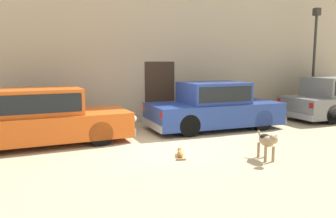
# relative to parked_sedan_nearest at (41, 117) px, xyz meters

# --- Properties ---
(ground_plane) EXTENTS (80.00, 80.00, 0.00)m
(ground_plane) POSITION_rel_parked_sedan_nearest_xyz_m (2.78, -1.32, -0.71)
(ground_plane) COLOR tan
(parked_sedan_nearest) EXTENTS (4.59, 1.90, 1.43)m
(parked_sedan_nearest) POSITION_rel_parked_sedan_nearest_xyz_m (0.00, 0.00, 0.00)
(parked_sedan_nearest) COLOR #D15619
(parked_sedan_nearest) RESTS_ON ground_plane
(parked_sedan_second) EXTENTS (4.29, 1.84, 1.47)m
(parked_sedan_second) POSITION_rel_parked_sedan_nearest_xyz_m (5.08, 0.19, 0.01)
(parked_sedan_second) COLOR navy
(parked_sedan_second) RESTS_ON ground_plane
(apartment_block) EXTENTS (17.67, 6.52, 9.39)m
(apartment_block) POSITION_rel_parked_sedan_nearest_xyz_m (6.63, 5.33, 3.99)
(apartment_block) COLOR tan
(apartment_block) RESTS_ON ground_plane
(stray_dog_spotted) EXTENTS (0.36, 0.92, 0.64)m
(stray_dog_spotted) POSITION_rel_parked_sedan_nearest_xyz_m (4.43, -3.26, -0.29)
(stray_dog_spotted) COLOR #997F60
(stray_dog_spotted) RESTS_ON ground_plane
(stray_cat) EXTENTS (0.35, 0.60, 0.15)m
(stray_cat) POSITION_rel_parked_sedan_nearest_xyz_m (2.83, -2.31, -0.64)
(stray_cat) COLOR #B77F3D
(stray_cat) RESTS_ON ground_plane
(street_lamp) EXTENTS (0.22, 0.22, 4.12)m
(street_lamp) POSITION_rel_parked_sedan_nearest_xyz_m (10.04, 1.16, 1.91)
(street_lamp) COLOR #2D2B28
(street_lamp) RESTS_ON ground_plane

